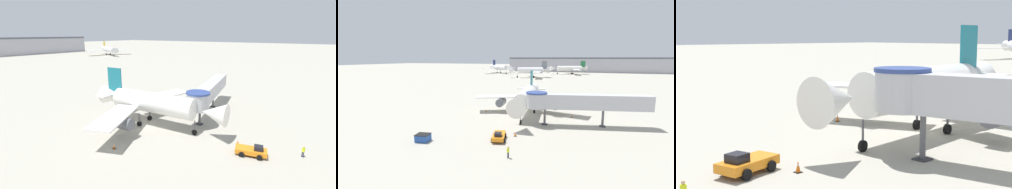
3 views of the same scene
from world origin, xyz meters
TOP-DOWN VIEW (x-y plane):
  - ground_plane at (0.00, 0.00)m, footprint 800.00×800.00m
  - main_airplane at (0.70, -0.36)m, footprint 26.28×24.94m
  - jet_bridge at (12.27, -5.91)m, footprint 22.84×8.02m
  - pushback_tug_orange at (0.70, -18.24)m, footprint 2.88×4.40m
  - service_container_blue at (-10.36, -22.75)m, footprint 2.39×2.08m
  - traffic_cone_near_nose at (2.66, -15.67)m, footprint 0.47×0.47m
  - traffic_cone_starboard_wing at (10.83, 0.21)m, footprint 0.37×0.37m
  - traffic_cone_port_wing at (-9.16, -1.85)m, footprint 0.44×0.44m
  - ground_crew_marshaller at (4.24, -23.90)m, footprint 0.26×0.35m
  - background_jet_navy_tail at (-56.37, 129.28)m, footprint 25.56×27.74m
  - background_jet_green_tail at (1.04, 136.66)m, footprint 28.51×30.07m
  - background_jet_gray_tail at (-21.33, 96.03)m, footprint 25.99×27.27m
  - terminal_building at (19.26, 175.00)m, footprint 157.60×21.84m

SIDE VIEW (x-z plane):
  - ground_plane at x=0.00m, z-range 0.00..0.00m
  - traffic_cone_starboard_wing at x=10.83m, z-range -0.02..0.60m
  - traffic_cone_port_wing at x=-9.16m, z-range -0.02..0.71m
  - traffic_cone_near_nose at x=2.66m, z-range -0.02..0.75m
  - service_container_blue at x=-10.36m, z-range 0.00..1.18m
  - pushback_tug_orange at x=0.70m, z-range -0.06..1.45m
  - ground_crew_marshaller at x=4.24m, z-range 0.12..1.74m
  - main_airplane at x=0.70m, z-range -0.75..9.00m
  - background_jet_green_tail at x=1.04m, z-range -0.65..9.94m
  - jet_bridge at x=12.27m, z-range 1.54..7.99m
  - background_jet_gray_tail at x=-21.33m, z-range -0.68..10.32m
  - background_jet_navy_tail at x=-56.37m, z-range -0.69..10.43m
  - terminal_building at x=19.26m, z-range 0.01..13.33m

